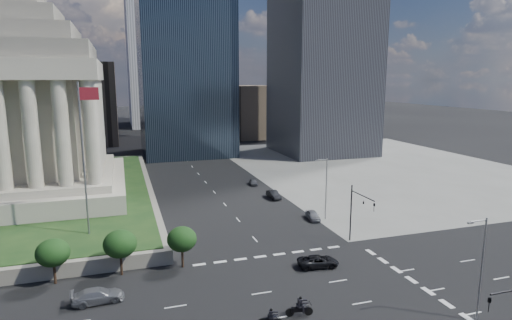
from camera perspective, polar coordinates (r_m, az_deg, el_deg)
name	(u,v)px	position (r m, az deg, el deg)	size (l,w,h in m)	color
ground	(179,151)	(137.39, -10.27, 1.18)	(500.00, 500.00, 0.00)	black
sidewalk_ne	(377,166)	(115.84, 15.78, -0.79)	(68.00, 90.00, 0.03)	slate
war_memorial	(14,84)	(84.20, -29.56, 8.78)	(34.00, 34.00, 39.00)	gray
flagpole	(84,151)	(59.37, -21.92, 1.14)	(2.52, 0.24, 20.00)	slate
midrise_glass	(184,53)	(131.17, -9.52, 13.92)	(26.00, 26.00, 60.00)	black
building_filler_ne	(248,111)	(172.14, -1.04, 6.57)	(20.00, 30.00, 20.00)	#4F4036
building_filler_nw	(81,103)	(165.20, -22.29, 7.01)	(24.00, 30.00, 28.00)	#4F4036
traffic_signal_ne	(358,208)	(59.09, 13.46, -6.25)	(0.30, 5.74, 8.00)	black
street_lamp_south	(481,264)	(44.91, 27.76, -12.12)	(2.13, 0.22, 10.00)	slate
street_lamp_north	(325,185)	(68.89, 9.22, -3.33)	(2.13, 0.22, 10.00)	slate
pickup_truck	(318,261)	(53.20, 8.29, -13.23)	(4.94, 2.28, 1.37)	black
suv_grey	(98,295)	(47.86, -20.33, -16.58)	(2.08, 5.12, 1.48)	slate
parked_sedan_near	(313,215)	(69.84, 7.59, -7.32)	(1.67, 4.16, 1.42)	gray
parked_sedan_mid	(274,195)	(81.24, 2.35, -4.64)	(4.45, 1.55, 1.47)	black
parked_sedan_far	(253,182)	(91.58, -0.35, -2.96)	(1.45, 3.60, 1.23)	#515358
motorcycle_lead	(270,317)	(41.41, 1.91, -20.20)	(2.35, 0.64, 1.76)	black
motorcycle_trail	(299,306)	(43.00, 5.79, -18.82)	(2.68, 0.73, 2.00)	black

